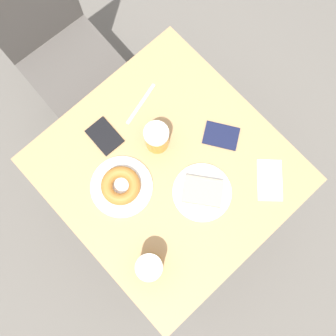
# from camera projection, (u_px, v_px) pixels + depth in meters

# --- Properties ---
(ground_plane) EXTENTS (8.00, 8.00, 0.00)m
(ground_plane) POSITION_uv_depth(u_px,v_px,m) (168.00, 196.00, 2.07)
(ground_plane) COLOR #666059
(table) EXTENTS (0.79, 0.83, 0.73)m
(table) POSITION_uv_depth(u_px,v_px,m) (168.00, 173.00, 1.42)
(table) COLOR tan
(table) RESTS_ON ground_plane
(chair) EXTENTS (0.42, 0.42, 0.93)m
(chair) POSITION_uv_depth(u_px,v_px,m) (53.00, 40.00, 1.64)
(chair) COLOR #514C47
(chair) RESTS_ON ground_plane
(plate_with_cake) EXTENTS (0.21, 0.21, 0.04)m
(plate_with_cake) POSITION_uv_depth(u_px,v_px,m) (202.00, 192.00, 1.32)
(plate_with_cake) COLOR white
(plate_with_cake) RESTS_ON table
(plate_with_donut) EXTENTS (0.22, 0.22, 0.05)m
(plate_with_donut) POSITION_uv_depth(u_px,v_px,m) (121.00, 186.00, 1.32)
(plate_with_donut) COLOR white
(plate_with_donut) RESTS_ON table
(beer_mug_left) EXTENTS (0.09, 0.09, 0.13)m
(beer_mug_left) POSITION_uv_depth(u_px,v_px,m) (157.00, 138.00, 1.31)
(beer_mug_left) COLOR #C68C23
(beer_mug_left) RESTS_ON table
(beer_mug_center) EXTENTS (0.09, 0.09, 0.13)m
(beer_mug_center) POSITION_uv_depth(u_px,v_px,m) (150.00, 266.00, 1.22)
(beer_mug_center) COLOR #C68C23
(beer_mug_center) RESTS_ON table
(napkin_folded) EXTENTS (0.17, 0.17, 0.00)m
(napkin_folded) POSITION_uv_depth(u_px,v_px,m) (270.00, 180.00, 1.34)
(napkin_folded) COLOR white
(napkin_folded) RESTS_ON table
(fork) EXTENTS (0.18, 0.06, 0.00)m
(fork) POSITION_uv_depth(u_px,v_px,m) (141.00, 104.00, 1.40)
(fork) COLOR silver
(fork) RESTS_ON table
(passport_near_edge) EXTENTS (0.14, 0.15, 0.01)m
(passport_near_edge) POSITION_uv_depth(u_px,v_px,m) (221.00, 136.00, 1.37)
(passport_near_edge) COLOR #141938
(passport_near_edge) RESTS_ON table
(passport_far_edge) EXTENTS (0.09, 0.13, 0.01)m
(passport_far_edge) POSITION_uv_depth(u_px,v_px,m) (104.00, 136.00, 1.37)
(passport_far_edge) COLOR black
(passport_far_edge) RESTS_ON table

